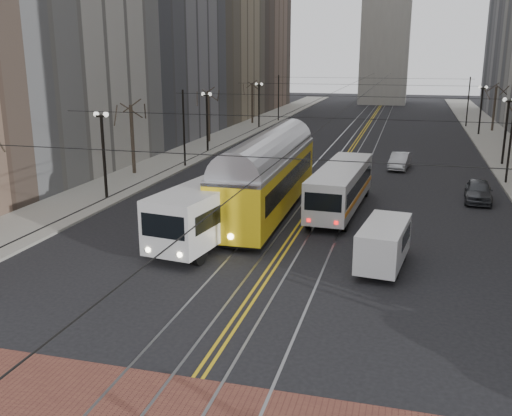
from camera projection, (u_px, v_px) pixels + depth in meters
The scene contains 14 objects.
ground at pixel (209, 362), 18.11m from camera, with size 260.00×260.00×0.00m, color black.
sidewalk_left at pixel (218, 141), 63.80m from camera, with size 5.00×140.00×0.15m, color gray.
sidewalk_right at pixel (506, 152), 56.26m from camera, with size 5.00×140.00×0.15m, color gray.
streetcar_rails at pixel (353, 147), 60.05m from camera, with size 4.80×130.00×0.02m, color gray.
centre_lines at pixel (353, 147), 60.05m from camera, with size 0.42×130.00×0.01m, color gold.
lamp_posts at pixel (333, 143), 44.17m from camera, with size 27.60×57.20×5.60m.
street_trees at pixel (343, 132), 50.23m from camera, with size 31.68×53.28×5.60m.
trolley_wires at pixel (343, 122), 49.59m from camera, with size 25.96×120.00×6.60m.
transit_bus at pixel (225, 205), 30.89m from camera, with size 2.59×12.42×3.11m, color silver.
streetcar at pixel (268, 182), 34.91m from camera, with size 2.98×16.04×3.78m, color yellow.
rear_bus at pixel (341, 189), 35.22m from camera, with size 2.34×10.77×2.81m, color beige.
cargo_van at pixel (384, 246), 25.87m from camera, with size 1.81×4.70×2.08m, color silver.
sedan_grey at pixel (478, 191), 37.68m from camera, with size 1.71×4.24×1.45m, color #3A3D41.
sedan_silver at pixel (400, 161), 48.45m from camera, with size 1.45×4.15×1.37m, color #B7B9C0.
Camera 1 is at (5.67, -15.25, 9.45)m, focal length 40.00 mm.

